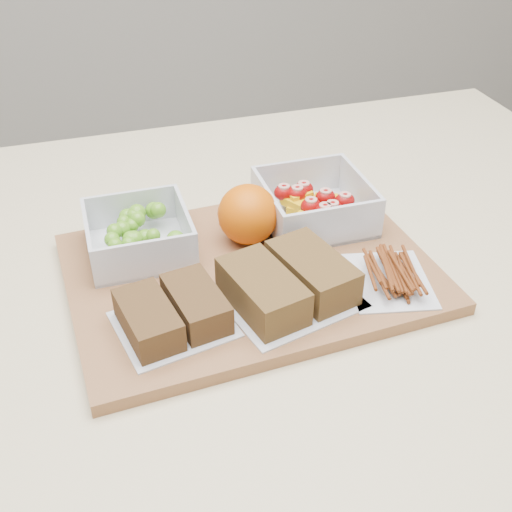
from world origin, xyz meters
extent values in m
cube|color=beige|center=(0.00, 0.00, 0.45)|extent=(1.20, 0.90, 0.90)
cube|color=#91613C|center=(0.00, -0.01, 0.91)|extent=(0.44, 0.32, 0.02)
cube|color=silver|center=(-0.12, 0.07, 0.92)|extent=(0.12, 0.12, 0.00)
cube|color=silver|center=(-0.12, 0.12, 0.94)|extent=(0.12, 0.00, 0.05)
cube|color=silver|center=(-0.12, 0.01, 0.94)|extent=(0.12, 0.00, 0.05)
cube|color=silver|center=(-0.06, 0.07, 0.94)|extent=(0.00, 0.11, 0.05)
cube|color=silver|center=(-0.18, 0.07, 0.94)|extent=(0.00, 0.11, 0.05)
sphere|color=#58971F|center=(-0.13, 0.06, 0.94)|extent=(0.02, 0.02, 0.02)
sphere|color=#58971F|center=(-0.15, 0.06, 0.94)|extent=(0.02, 0.02, 0.02)
sphere|color=#58971F|center=(-0.11, 0.09, 0.95)|extent=(0.02, 0.02, 0.02)
sphere|color=#58971F|center=(-0.11, 0.07, 0.93)|extent=(0.02, 0.02, 0.02)
sphere|color=#58971F|center=(-0.14, 0.07, 0.94)|extent=(0.02, 0.02, 0.02)
sphere|color=#58971F|center=(-0.13, 0.06, 0.94)|extent=(0.02, 0.02, 0.02)
sphere|color=#58971F|center=(-0.13, 0.09, 0.95)|extent=(0.02, 0.02, 0.02)
sphere|color=#58971F|center=(-0.08, 0.03, 0.95)|extent=(0.02, 0.02, 0.02)
sphere|color=#58971F|center=(-0.09, 0.11, 0.94)|extent=(0.02, 0.02, 0.02)
sphere|color=#58971F|center=(-0.11, 0.10, 0.95)|extent=(0.02, 0.02, 0.02)
sphere|color=#58971F|center=(-0.15, 0.05, 0.94)|extent=(0.02, 0.02, 0.02)
sphere|color=#58971F|center=(-0.09, 0.10, 0.95)|extent=(0.02, 0.02, 0.02)
sphere|color=#58971F|center=(-0.11, 0.03, 0.94)|extent=(0.02, 0.02, 0.02)
sphere|color=#58971F|center=(-0.12, 0.09, 0.94)|extent=(0.02, 0.02, 0.02)
sphere|color=#58971F|center=(-0.13, 0.08, 0.94)|extent=(0.02, 0.02, 0.02)
sphere|color=#58971F|center=(-0.12, 0.10, 0.95)|extent=(0.02, 0.02, 0.02)
sphere|color=#58971F|center=(-0.08, 0.02, 0.95)|extent=(0.02, 0.02, 0.02)
sphere|color=#58971F|center=(-0.07, 0.04, 0.93)|extent=(0.02, 0.02, 0.02)
sphere|color=#58971F|center=(-0.12, 0.08, 0.94)|extent=(0.02, 0.02, 0.02)
sphere|color=#58971F|center=(-0.13, 0.05, 0.94)|extent=(0.02, 0.02, 0.02)
sphere|color=#58971F|center=(-0.12, 0.11, 0.94)|extent=(0.02, 0.02, 0.02)
sphere|color=#58971F|center=(-0.10, 0.05, 0.95)|extent=(0.02, 0.02, 0.02)
sphere|color=#58971F|center=(-0.12, 0.06, 0.94)|extent=(0.02, 0.02, 0.02)
cube|color=silver|center=(0.11, 0.07, 0.92)|extent=(0.13, 0.13, 0.01)
cube|color=silver|center=(0.11, 0.13, 0.94)|extent=(0.13, 0.01, 0.06)
cube|color=silver|center=(0.11, 0.01, 0.94)|extent=(0.13, 0.01, 0.06)
cube|color=silver|center=(0.17, 0.07, 0.94)|extent=(0.01, 0.12, 0.06)
cube|color=silver|center=(0.05, 0.07, 0.94)|extent=(0.01, 0.12, 0.06)
cube|color=gold|center=(0.11, 0.05, 0.93)|extent=(0.04, 0.04, 0.01)
cube|color=gold|center=(0.10, 0.09, 0.93)|extent=(0.05, 0.05, 0.01)
cube|color=gold|center=(0.12, 0.07, 0.93)|extent=(0.04, 0.05, 0.01)
cube|color=gold|center=(0.13, 0.09, 0.93)|extent=(0.04, 0.05, 0.01)
cube|color=gold|center=(0.09, 0.08, 0.94)|extent=(0.04, 0.04, 0.01)
cube|color=gold|center=(0.10, 0.09, 0.94)|extent=(0.04, 0.03, 0.01)
cube|color=gold|center=(0.08, 0.03, 0.94)|extent=(0.04, 0.04, 0.01)
cube|color=gold|center=(0.13, 0.04, 0.93)|extent=(0.04, 0.04, 0.01)
cube|color=gold|center=(0.10, 0.08, 0.93)|extent=(0.04, 0.04, 0.01)
ellipsoid|color=#960A07|center=(0.13, 0.07, 0.95)|extent=(0.03, 0.02, 0.02)
ellipsoid|color=#960A07|center=(0.12, 0.04, 0.95)|extent=(0.03, 0.02, 0.02)
ellipsoid|color=#960A07|center=(0.08, 0.10, 0.95)|extent=(0.03, 0.02, 0.02)
ellipsoid|color=#960A07|center=(0.15, 0.05, 0.95)|extent=(0.03, 0.02, 0.02)
ellipsoid|color=#960A07|center=(0.09, 0.09, 0.95)|extent=(0.03, 0.02, 0.02)
ellipsoid|color=#960A07|center=(0.11, 0.04, 0.95)|extent=(0.03, 0.02, 0.02)
ellipsoid|color=#960A07|center=(0.10, 0.05, 0.95)|extent=(0.03, 0.02, 0.02)
ellipsoid|color=#960A07|center=(0.11, 0.10, 0.95)|extent=(0.03, 0.02, 0.02)
sphere|color=#E15D05|center=(0.02, 0.05, 0.95)|extent=(0.07, 0.07, 0.07)
cube|color=silver|center=(-0.11, -0.08, 0.92)|extent=(0.13, 0.12, 0.00)
cube|color=#53371C|center=(-0.13, -0.08, 0.93)|extent=(0.06, 0.10, 0.03)
cube|color=#53371C|center=(-0.08, -0.07, 0.93)|extent=(0.06, 0.10, 0.03)
cube|color=silver|center=(0.02, -0.07, 0.92)|extent=(0.17, 0.15, 0.00)
cube|color=brown|center=(-0.01, -0.08, 0.94)|extent=(0.08, 0.12, 0.04)
cube|color=brown|center=(0.06, -0.06, 0.94)|extent=(0.08, 0.12, 0.04)
cube|color=silver|center=(0.14, -0.08, 0.92)|extent=(0.11, 0.13, 0.00)
camera|label=1|loc=(-0.17, -0.59, 1.37)|focal=45.00mm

